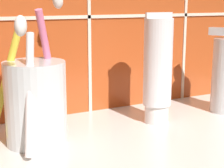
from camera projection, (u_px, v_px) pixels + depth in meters
sink_counter at (123, 150)px, 47.00cm from camera, size 73.02×29.64×2.00cm
toothbrush_cup at (35, 100)px, 45.58cm from camera, size 12.56×11.80×18.70cm
toothpaste_tube at (158, 69)px, 52.98cm from camera, size 4.26×4.06×15.79cm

